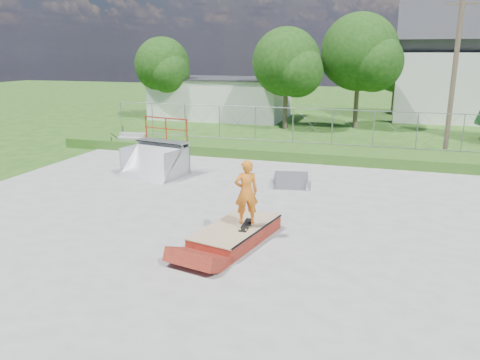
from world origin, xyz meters
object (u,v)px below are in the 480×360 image
at_px(grind_box, 236,234).
at_px(flat_bank_ramp, 291,181).
at_px(skater, 246,195).
at_px(quarter_pipe, 152,149).

bearing_deg(grind_box, flat_bank_ramp, 98.74).
bearing_deg(flat_bank_ramp, skater, -99.30).
xyz_separation_m(quarter_pipe, skater, (5.69, -5.52, 0.18)).
bearing_deg(grind_box, quarter_pipe, 146.46).
relative_size(quarter_pipe, skater, 1.34).
relative_size(quarter_pipe, flat_bank_ramp, 1.66).
bearing_deg(quarter_pipe, skater, -32.58).
height_order(quarter_pipe, skater, quarter_pipe).
bearing_deg(quarter_pipe, grind_box, -34.14).
height_order(flat_bank_ramp, skater, skater).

